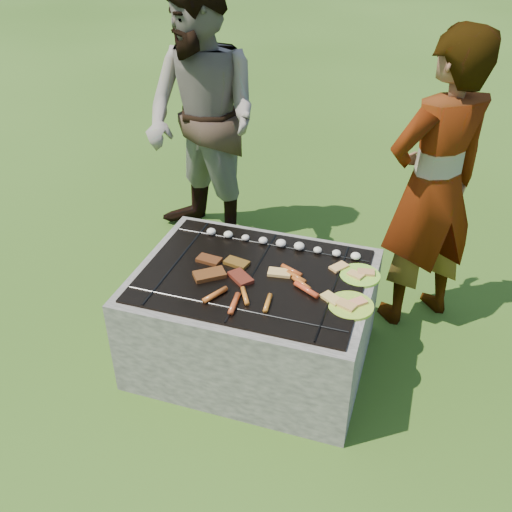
{
  "coord_description": "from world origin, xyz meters",
  "views": [
    {
      "loc": [
        0.82,
        -2.44,
        2.41
      ],
      "look_at": [
        0.0,
        0.05,
        0.7
      ],
      "focal_mm": 40.0,
      "sensor_mm": 36.0,
      "label": 1
    }
  ],
  "objects_px": {
    "bystander": "(202,121)",
    "cook": "(434,188)",
    "fire_pit": "(253,320)",
    "plate_far": "(360,275)",
    "plate_near": "(351,305)"
  },
  "relations": [
    {
      "from": "plate_far",
      "to": "bystander",
      "type": "bearing_deg",
      "value": 142.82
    },
    {
      "from": "bystander",
      "to": "cook",
      "type": "bearing_deg",
      "value": 10.5
    },
    {
      "from": "fire_pit",
      "to": "cook",
      "type": "distance_m",
      "value": 1.31
    },
    {
      "from": "cook",
      "to": "bystander",
      "type": "bearing_deg",
      "value": -56.66
    },
    {
      "from": "plate_near",
      "to": "bystander",
      "type": "bearing_deg",
      "value": 135.87
    },
    {
      "from": "cook",
      "to": "fire_pit",
      "type": "bearing_deg",
      "value": -0.8
    },
    {
      "from": "fire_pit",
      "to": "bystander",
      "type": "bearing_deg",
      "value": 123.2
    },
    {
      "from": "cook",
      "to": "plate_far",
      "type": "bearing_deg",
      "value": 20.15
    },
    {
      "from": "fire_pit",
      "to": "plate_near",
      "type": "height_order",
      "value": "plate_near"
    },
    {
      "from": "fire_pit",
      "to": "plate_far",
      "type": "distance_m",
      "value": 0.67
    },
    {
      "from": "plate_near",
      "to": "cook",
      "type": "xyz_separation_m",
      "value": [
        0.31,
        0.85,
        0.31
      ]
    },
    {
      "from": "fire_pit",
      "to": "plate_near",
      "type": "xyz_separation_m",
      "value": [
        0.56,
        -0.11,
        0.33
      ]
    },
    {
      "from": "plate_far",
      "to": "cook",
      "type": "bearing_deg",
      "value": 61.31
    },
    {
      "from": "plate_far",
      "to": "cook",
      "type": "distance_m",
      "value": 0.71
    },
    {
      "from": "fire_pit",
      "to": "plate_near",
      "type": "bearing_deg",
      "value": -10.8
    }
  ]
}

